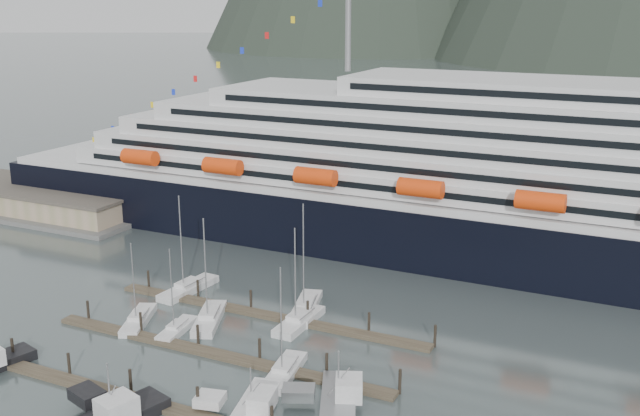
# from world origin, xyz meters

# --- Properties ---
(ground) EXTENTS (1600.00, 1600.00, 0.00)m
(ground) POSITION_xyz_m (0.00, 0.00, 0.00)
(ground) COLOR #4F5D5D
(ground) RESTS_ON ground
(cruise_ship) EXTENTS (210.00, 30.40, 50.30)m
(cruise_ship) POSITION_xyz_m (30.03, 54.94, 12.04)
(cruise_ship) COLOR black
(cruise_ship) RESTS_ON ground
(warehouse) EXTENTS (46.00, 20.00, 5.80)m
(warehouse) POSITION_xyz_m (-72.00, 42.00, 2.25)
(warehouse) COLOR #595956
(warehouse) RESTS_ON ground
(dock_near) EXTENTS (48.18, 2.28, 3.20)m
(dock_near) POSITION_xyz_m (-4.93, -9.95, 0.31)
(dock_near) COLOR #3F3628
(dock_near) RESTS_ON ground
(dock_mid) EXTENTS (48.18, 2.28, 3.20)m
(dock_mid) POSITION_xyz_m (-4.93, 3.05, 0.31)
(dock_mid) COLOR #3F3628
(dock_mid) RESTS_ON ground
(dock_far) EXTENTS (48.18, 2.28, 3.20)m
(dock_far) POSITION_xyz_m (-4.93, 16.05, 0.31)
(dock_far) COLOR #3F3628
(dock_far) RESTS_ON ground
(sailboat_a) EXTENTS (3.34, 8.12, 12.26)m
(sailboat_a) POSITION_xyz_m (-13.01, 6.43, 0.40)
(sailboat_a) COLOR silver
(sailboat_a) RESTS_ON ground
(sailboat_b) EXTENTS (6.11, 10.01, 12.23)m
(sailboat_b) POSITION_xyz_m (-19.47, 6.55, 0.41)
(sailboat_b) COLOR silver
(sailboat_b) RESTS_ON ground
(sailboat_c) EXTENTS (6.81, 11.05, 15.63)m
(sailboat_c) POSITION_xyz_m (-10.98, 11.03, 0.45)
(sailboat_c) COLOR silver
(sailboat_c) RESTS_ON ground
(sailboat_e) EXTENTS (3.82, 11.39, 15.74)m
(sailboat_e) POSITION_xyz_m (-20.06, 18.96, 0.45)
(sailboat_e) COLOR silver
(sailboat_e) RESTS_ON ground
(sailboat_f) EXTENTS (2.99, 10.29, 14.56)m
(sailboat_f) POSITION_xyz_m (0.48, 15.53, 0.45)
(sailboat_f) COLOR silver
(sailboat_f) RESTS_ON ground
(sailboat_g) EXTENTS (5.99, 12.05, 16.62)m
(sailboat_g) POSITION_xyz_m (-0.83, 19.99, 0.45)
(sailboat_g) COLOR silver
(sailboat_g) RESTS_ON ground
(sailboat_h) EXTENTS (4.25, 9.74, 14.28)m
(sailboat_h) POSITION_xyz_m (5.44, 2.21, 0.43)
(sailboat_h) COLOR silver
(sailboat_h) RESTS_ON ground
(trawler_c) EXTENTS (9.15, 12.56, 6.17)m
(trawler_c) POSITION_xyz_m (6.38, -7.14, 0.82)
(trawler_c) COLOR silver
(trawler_c) RESTS_ON ground
(trawler_e) EXTENTS (9.93, 11.82, 7.34)m
(trawler_e) POSITION_xyz_m (13.90, -1.53, 0.93)
(trawler_e) COLOR gray
(trawler_e) RESTS_ON ground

